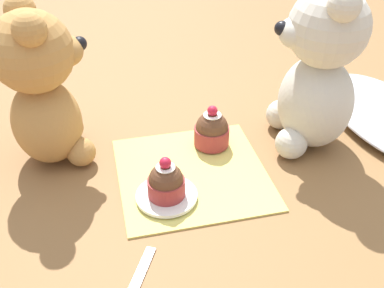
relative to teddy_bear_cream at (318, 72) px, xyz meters
name	(u,v)px	position (x,y,z in m)	size (l,w,h in m)	color
ground_plane	(192,174)	(0.04, -0.21, -0.13)	(4.00, 4.00, 0.00)	olive
knitted_placemat	(192,172)	(0.04, -0.21, -0.12)	(0.22, 0.22, 0.01)	#E0D166
teddy_bear_cream	(318,72)	(0.00, 0.00, 0.00)	(0.15, 0.15, 0.27)	beige
teddy_bear_tan	(42,87)	(-0.05, -0.41, 0.00)	(0.14, 0.14, 0.25)	#B78447
cupcake_near_cream_bear	(212,131)	(-0.02, -0.16, -0.10)	(0.06, 0.06, 0.07)	#993333
saucer_plate	(167,196)	(0.09, -0.26, -0.12)	(0.09, 0.09, 0.01)	white
cupcake_near_tan_bear	(166,182)	(0.09, -0.26, -0.09)	(0.05, 0.05, 0.06)	#993333
teaspoon	(135,284)	(0.23, -0.32, -0.13)	(0.11, 0.01, 0.01)	silver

